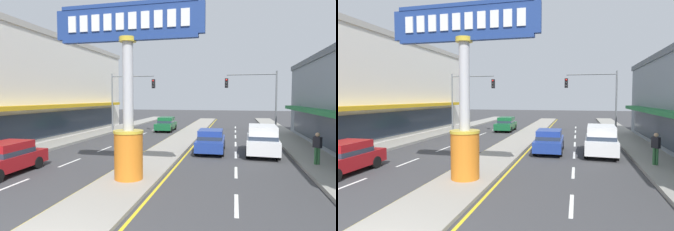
# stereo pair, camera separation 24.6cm
# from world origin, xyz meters

# --- Properties ---
(median_strip) EXTENTS (2.52, 52.00, 0.14)m
(median_strip) POSITION_xyz_m (0.00, 18.00, 0.07)
(median_strip) COLOR gray
(median_strip) RESTS_ON ground
(sidewalk_left) EXTENTS (2.41, 60.00, 0.18)m
(sidewalk_left) POSITION_xyz_m (-9.06, 16.00, 0.09)
(sidewalk_left) COLOR gray
(sidewalk_left) RESTS_ON ground
(sidewalk_right) EXTENTS (2.41, 60.00, 0.18)m
(sidewalk_right) POSITION_xyz_m (9.06, 16.00, 0.09)
(sidewalk_right) COLOR gray
(sidewalk_right) RESTS_ON ground
(lane_markings) EXTENTS (9.26, 52.00, 0.01)m
(lane_markings) POSITION_xyz_m (0.00, 16.65, 0.00)
(lane_markings) COLOR silver
(lane_markings) RESTS_ON ground
(district_sign) EXTENTS (6.54, 1.30, 7.50)m
(district_sign) POSITION_xyz_m (0.00, 6.51, 3.84)
(district_sign) COLOR orange
(district_sign) RESTS_ON median_strip
(storefront_left) EXTENTS (10.64, 24.94, 9.08)m
(storefront_left) POSITION_xyz_m (-14.97, 17.22, 4.54)
(storefront_left) COLOR silver
(storefront_left) RESTS_ON ground
(traffic_light_left_side) EXTENTS (4.86, 0.46, 6.20)m
(traffic_light_left_side) POSITION_xyz_m (-6.50, 23.12, 4.25)
(traffic_light_left_side) COLOR slate
(traffic_light_left_side) RESTS_ON ground
(traffic_light_right_side) EXTENTS (4.86, 0.46, 6.20)m
(traffic_light_right_side) POSITION_xyz_m (6.50, 23.51, 4.25)
(traffic_light_right_side) COLOR slate
(traffic_light_right_side) RESTS_ON ground
(sedan_near_right_lane) EXTENTS (1.89, 4.32, 1.53)m
(sedan_near_right_lane) POSITION_xyz_m (2.91, 14.17, 0.79)
(sedan_near_right_lane) COLOR navy
(sedan_near_right_lane) RESTS_ON ground
(sedan_far_right_lane) EXTENTS (1.98, 4.37, 1.53)m
(sedan_far_right_lane) POSITION_xyz_m (-2.91, 25.47, 0.79)
(sedan_far_right_lane) COLOR #14562D
(sedan_far_right_lane) RESTS_ON ground
(sedan_near_left_lane) EXTENTS (1.93, 4.35, 1.53)m
(sedan_near_left_lane) POSITION_xyz_m (-6.21, 6.33, 0.79)
(sedan_near_left_lane) COLOR maroon
(sedan_near_left_lane) RESTS_ON ground
(suv_mid_left_lane) EXTENTS (2.15, 4.69, 1.90)m
(suv_mid_left_lane) POSITION_xyz_m (6.21, 14.03, 0.98)
(suv_mid_left_lane) COLOR white
(suv_mid_left_lane) RESTS_ON ground
(pedestrian_near_kerb) EXTENTS (0.43, 0.45, 1.67)m
(pedestrian_near_kerb) POSITION_xyz_m (8.68, 11.12, 1.13)
(pedestrian_near_kerb) COLOR #336B3D
(pedestrian_near_kerb) RESTS_ON sidewalk_right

